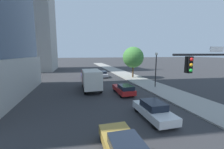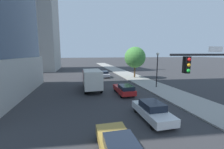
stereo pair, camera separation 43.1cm
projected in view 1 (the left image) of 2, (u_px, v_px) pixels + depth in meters
The scene contains 11 objects.
sidewalk at pixel (149, 85), 25.62m from camera, with size 4.86×120.00×0.15m, color #9E9B93.
construction_building at pixel (30, 14), 45.94m from camera, with size 14.50×16.95×42.55m.
traffic_light_pole at pixel (215, 74), 9.60m from camera, with size 5.24×0.48×6.09m.
street_lamp at pixel (156, 64), 23.03m from camera, with size 0.44×0.44×5.65m.
street_tree at pixel (133, 57), 32.42m from camera, with size 4.76×4.76×7.00m.
car_silver at pixel (103, 74), 34.03m from camera, with size 1.72×4.44×1.46m.
car_gold at pixel (123, 146), 7.63m from camera, with size 1.87×4.07×1.39m.
car_blue at pixel (86, 75), 32.46m from camera, with size 1.84×4.24×1.43m.
car_red at pixel (124, 89), 19.66m from camera, with size 1.92×4.76×1.44m.
car_white at pixel (153, 110), 12.31m from camera, with size 1.90×4.71×1.50m.
box_truck at pixel (91, 79), 21.78m from camera, with size 2.50×6.93×3.18m.
Camera 1 is at (-4.17, -2.53, 5.61)m, focal length 22.75 mm.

